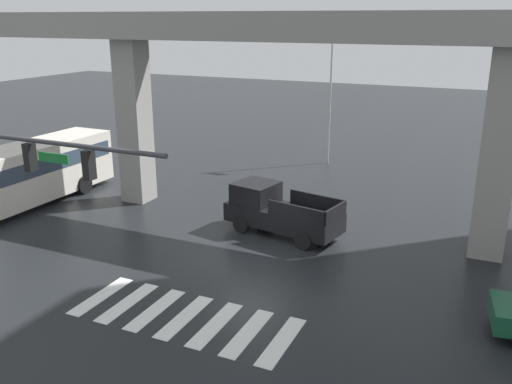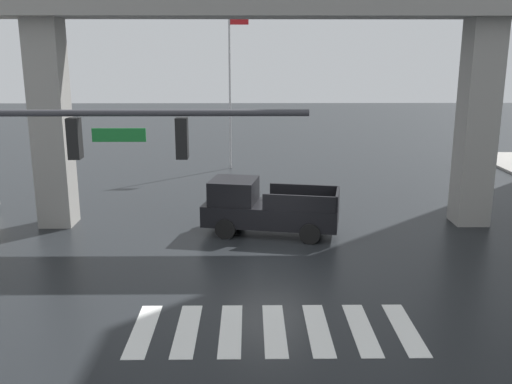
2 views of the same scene
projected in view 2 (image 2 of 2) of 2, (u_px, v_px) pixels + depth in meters
ground_plane at (268, 260)px, 18.99m from camera, size 120.00×120.00×0.00m
crosswalk_stripes at (274, 330)px, 14.21m from camera, size 7.15×2.80×0.01m
elevated_overpass at (265, 20)px, 21.15m from camera, size 53.95×2.42×9.26m
pickup_truck at (263, 208)px, 21.59m from camera, size 5.37×2.83×2.08m
traffic_signal_mast at (22, 163)px, 11.66m from camera, size 8.69×0.32×6.20m
flagpole at (232, 78)px, 32.70m from camera, size 1.16×0.12×9.16m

